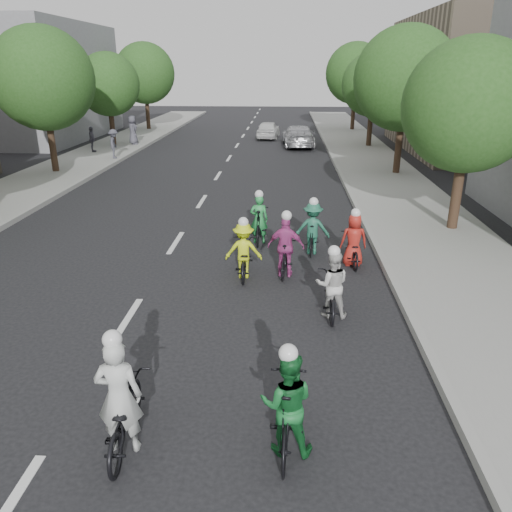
# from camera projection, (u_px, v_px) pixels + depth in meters

# --- Properties ---
(ground) EXTENTS (120.00, 120.00, 0.00)m
(ground) POSITION_uv_depth(u_px,v_px,m) (127.00, 320.00, 10.68)
(ground) COLOR black
(ground) RESTS_ON ground
(sidewalk_left) EXTENTS (4.00, 80.00, 0.15)m
(sidewalk_left) POSITION_uv_depth(u_px,v_px,m) (8.00, 197.00, 20.42)
(sidewalk_left) COLOR gray
(sidewalk_left) RESTS_ON ground
(curb_left) EXTENTS (0.18, 80.00, 0.18)m
(curb_left) POSITION_uv_depth(u_px,v_px,m) (55.00, 197.00, 20.31)
(curb_left) COLOR #999993
(curb_left) RESTS_ON ground
(sidewalk_right) EXTENTS (4.00, 80.00, 0.15)m
(sidewalk_right) POSITION_uv_depth(u_px,v_px,m) (404.00, 203.00, 19.54)
(sidewalk_right) COLOR gray
(sidewalk_right) RESTS_ON ground
(curb_right) EXTENTS (0.18, 80.00, 0.18)m
(curb_right) POSITION_uv_depth(u_px,v_px,m) (354.00, 201.00, 19.64)
(curb_right) COLOR #999993
(curb_right) RESTS_ON ground
(bldg_sw) EXTENTS (10.00, 14.00, 8.00)m
(bldg_sw) POSITION_uv_depth(u_px,v_px,m) (21.00, 82.00, 36.24)
(bldg_sw) COLOR slate
(bldg_sw) RESTS_ON ground
(bldg_se) EXTENTS (10.00, 14.00, 8.00)m
(bldg_se) POSITION_uv_depth(u_px,v_px,m) (493.00, 85.00, 30.75)
(bldg_se) COLOR gray
(bldg_se) RESTS_ON ground
(tree_l_3) EXTENTS (4.80, 4.80, 6.93)m
(tree_l_3) POSITION_uv_depth(u_px,v_px,m) (43.00, 79.00, 23.51)
(tree_l_3) COLOR black
(tree_l_3) RESTS_ON ground
(tree_l_4) EXTENTS (4.00, 4.00, 5.97)m
(tree_l_4) POSITION_uv_depth(u_px,v_px,m) (108.00, 84.00, 32.09)
(tree_l_4) COLOR black
(tree_l_4) RESTS_ON ground
(tree_l_5) EXTENTS (4.80, 4.80, 6.93)m
(tree_l_5) POSITION_uv_depth(u_px,v_px,m) (145.00, 73.00, 40.29)
(tree_l_5) COLOR black
(tree_l_5) RESTS_ON ground
(tree_r_0) EXTENTS (4.00, 4.00, 5.97)m
(tree_r_0) POSITION_uv_depth(u_px,v_px,m) (469.00, 106.00, 14.94)
(tree_r_0) COLOR black
(tree_r_0) RESTS_ON ground
(tree_r_1) EXTENTS (4.80, 4.80, 6.93)m
(tree_r_1) POSITION_uv_depth(u_px,v_px,m) (405.00, 79.00, 23.13)
(tree_r_1) COLOR black
(tree_r_1) RESTS_ON ground
(tree_r_2) EXTENTS (4.00, 4.00, 5.97)m
(tree_r_2) POSITION_uv_depth(u_px,v_px,m) (373.00, 85.00, 31.72)
(tree_r_2) COLOR black
(tree_r_2) RESTS_ON ground
(tree_r_3) EXTENTS (4.80, 4.80, 6.93)m
(tree_r_3) POSITION_uv_depth(u_px,v_px,m) (356.00, 73.00, 39.91)
(tree_r_3) COLOR black
(tree_r_3) RESTS_ON ground
(cyclist_0) EXTENTS (0.76, 1.85, 1.90)m
(cyclist_0) POSITION_uv_depth(u_px,v_px,m) (122.00, 409.00, 6.96)
(cyclist_0) COLOR black
(cyclist_0) RESTS_ON ground
(cyclist_1) EXTENTS (0.78, 1.83, 1.70)m
(cyclist_1) POSITION_uv_depth(u_px,v_px,m) (287.00, 409.00, 6.91)
(cyclist_1) COLOR black
(cyclist_1) RESTS_ON ground
(cyclist_2) EXTENTS (0.95, 1.75, 1.60)m
(cyclist_2) POSITION_uv_depth(u_px,v_px,m) (244.00, 255.00, 12.72)
(cyclist_2) COLOR black
(cyclist_2) RESTS_ON ground
(cyclist_3) EXTENTS (0.98, 1.54, 1.75)m
(cyclist_3) POSITION_uv_depth(u_px,v_px,m) (286.00, 252.00, 12.76)
(cyclist_3) COLOR black
(cyclist_3) RESTS_ON ground
(cyclist_4) EXTENTS (0.73, 1.59, 1.60)m
(cyclist_4) POSITION_uv_depth(u_px,v_px,m) (353.00, 245.00, 13.49)
(cyclist_4) COLOR black
(cyclist_4) RESTS_ON ground
(cyclist_5) EXTENTS (0.55, 1.79, 1.65)m
(cyclist_5) POSITION_uv_depth(u_px,v_px,m) (259.00, 223.00, 15.22)
(cyclist_5) COLOR black
(cyclist_5) RESTS_ON ground
(cyclist_6) EXTENTS (0.73, 1.71, 1.62)m
(cyclist_6) POSITION_uv_depth(u_px,v_px,m) (332.00, 290.00, 10.73)
(cyclist_6) COLOR black
(cyclist_6) RESTS_ON ground
(cyclist_7) EXTENTS (1.03, 1.53, 1.66)m
(cyclist_7) POSITION_uv_depth(u_px,v_px,m) (312.00, 232.00, 14.30)
(cyclist_7) COLOR black
(cyclist_7) RESTS_ON ground
(follow_car_lead) EXTENTS (2.25, 4.92, 1.40)m
(follow_car_lead) POSITION_uv_depth(u_px,v_px,m) (298.00, 136.00, 33.31)
(follow_car_lead) COLOR #B5B5BA
(follow_car_lead) RESTS_ON ground
(follow_car_trail) EXTENTS (1.77, 3.86, 1.28)m
(follow_car_trail) POSITION_uv_depth(u_px,v_px,m) (268.00, 130.00, 37.07)
(follow_car_trail) COLOR silver
(follow_car_trail) RESTS_ON ground
(spectator_0) EXTENTS (0.83, 1.16, 1.62)m
(spectator_0) POSITION_uv_depth(u_px,v_px,m) (114.00, 144.00, 28.19)
(spectator_0) COLOR #454651
(spectator_0) RESTS_ON sidewalk_left
(spectator_1) EXTENTS (0.65, 0.96, 1.52)m
(spectator_1) POSITION_uv_depth(u_px,v_px,m) (92.00, 139.00, 30.25)
(spectator_1) COLOR #4B4955
(spectator_1) RESTS_ON sidewalk_left
(spectator_2) EXTENTS (0.92, 1.08, 1.87)m
(spectator_2) POSITION_uv_depth(u_px,v_px,m) (133.00, 130.00, 33.22)
(spectator_2) COLOR #4D4C59
(spectator_2) RESTS_ON sidewalk_left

